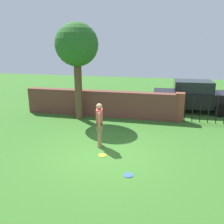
{
  "coord_description": "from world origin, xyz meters",
  "views": [
    {
      "loc": [
        1.88,
        -7.19,
        3.6
      ],
      "look_at": [
        -0.19,
        1.7,
        1.0
      ],
      "focal_mm": 37.91,
      "sensor_mm": 36.0,
      "label": 1
    }
  ],
  "objects": [
    {
      "name": "brick_wall",
      "position": [
        -1.5,
        4.31,
        0.67
      ],
      "size": [
        7.89,
        0.5,
        1.33
      ],
      "primitive_type": "cube",
      "color": "brown",
      "rests_on": "ground"
    },
    {
      "name": "ground_plane",
      "position": [
        0.0,
        0.0,
        0.0
      ],
      "size": [
        40.0,
        40.0,
        0.0
      ],
      "primitive_type": "plane",
      "color": "#336623"
    },
    {
      "name": "frisbee_yellow",
      "position": [
        -0.08,
        -0.18,
        0.01
      ],
      "size": [
        0.27,
        0.27,
        0.02
      ],
      "primitive_type": "cylinder",
      "color": "yellow",
      "rests_on": "ground"
    },
    {
      "name": "fence_gate",
      "position": [
        3.71,
        4.31,
        0.7
      ],
      "size": [
        2.78,
        0.44,
        1.4
      ],
      "color": "brown",
      "rests_on": "ground"
    },
    {
      "name": "frisbee_blue",
      "position": [
        0.97,
        -1.24,
        0.01
      ],
      "size": [
        0.27,
        0.27,
        0.02
      ],
      "primitive_type": "cylinder",
      "color": "blue",
      "rests_on": "ground"
    },
    {
      "name": "tree",
      "position": [
        -2.34,
        3.62,
        3.52
      ],
      "size": [
        2.03,
        2.03,
        4.63
      ],
      "color": "brown",
      "rests_on": "ground"
    },
    {
      "name": "car",
      "position": [
        3.29,
        6.31,
        0.86
      ],
      "size": [
        4.26,
        2.05,
        1.72
      ],
      "rotation": [
        0.0,
        0.0,
        0.04
      ],
      "color": "black",
      "rests_on": "ground"
    },
    {
      "name": "person",
      "position": [
        -0.39,
        0.54,
        0.9
      ],
      "size": [
        0.29,
        0.53,
        1.62
      ],
      "rotation": [
        0.0,
        0.0,
        1.79
      ],
      "color": "#9E704C",
      "rests_on": "ground"
    }
  ]
}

